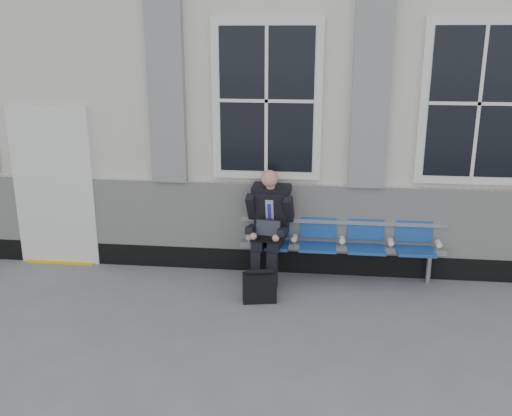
# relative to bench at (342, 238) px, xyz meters

# --- Properties ---
(ground) EXTENTS (70.00, 70.00, 0.00)m
(ground) POSITION_rel_bench_xyz_m (1.17, -1.32, -0.55)
(ground) COLOR slate
(ground) RESTS_ON ground
(station_building) EXTENTS (14.40, 4.40, 4.49)m
(station_building) POSITION_rel_bench_xyz_m (1.15, 2.15, 1.67)
(station_building) COLOR beige
(station_building) RESTS_ON ground
(bench) EXTENTS (2.60, 0.47, 0.91)m
(bench) POSITION_rel_bench_xyz_m (0.00, 0.00, 0.00)
(bench) COLOR #9EA0A3
(bench) RESTS_ON ground
(businessman) EXTENTS (0.61, 0.81, 1.44)m
(businessman) POSITION_rel_bench_xyz_m (-0.91, -0.13, 0.22)
(businessman) COLOR black
(businessman) RESTS_ON ground
(briefcase) EXTENTS (0.42, 0.24, 0.40)m
(briefcase) POSITION_rel_bench_xyz_m (-0.96, -0.80, -0.37)
(briefcase) COLOR black
(briefcase) RESTS_ON ground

